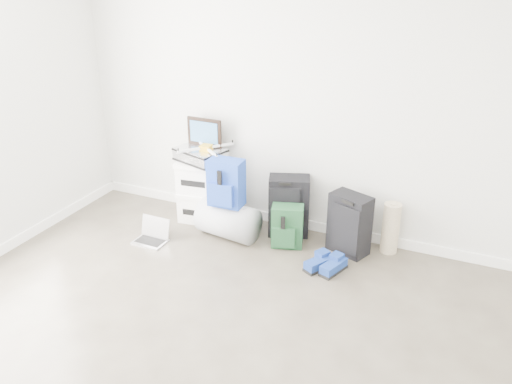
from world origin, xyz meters
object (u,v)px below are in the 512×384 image
at_px(boxes_stack, 202,190).
at_px(duffel_bag, 228,220).
at_px(carry_on, 349,224).
at_px(large_suitcase, 288,206).
at_px(laptop, 152,236).
at_px(briefcase, 200,155).

height_order(boxes_stack, duffel_bag, boxes_stack).
bearing_deg(carry_on, duffel_bag, -149.48).
distance_m(large_suitcase, laptop, 1.37).
distance_m(boxes_stack, carry_on, 1.59).
height_order(briefcase, laptop, briefcase).
xyz_separation_m(carry_on, laptop, (-1.81, -0.57, -0.24)).
distance_m(boxes_stack, duffel_bag, 0.51).
bearing_deg(laptop, duffel_bag, 31.89).
height_order(boxes_stack, large_suitcase, boxes_stack).
bearing_deg(large_suitcase, duffel_bag, -170.39).
xyz_separation_m(duffel_bag, laptop, (-0.65, -0.38, -0.13)).
height_order(briefcase, duffel_bag, briefcase).
bearing_deg(large_suitcase, briefcase, 163.32).
xyz_separation_m(briefcase, large_suitcase, (0.95, 0.05, -0.42)).
height_order(boxes_stack, briefcase, briefcase).
relative_size(large_suitcase, laptop, 1.92).
height_order(large_suitcase, carry_on, large_suitcase).
height_order(large_suitcase, laptop, large_suitcase).
height_order(carry_on, laptop, carry_on).
distance_m(boxes_stack, briefcase, 0.39).
relative_size(boxes_stack, carry_on, 1.12).
height_order(briefcase, carry_on, briefcase).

